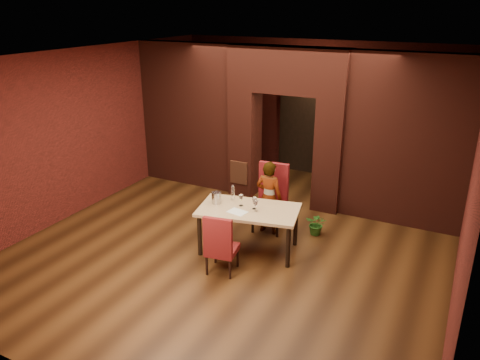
{
  "coord_description": "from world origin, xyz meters",
  "views": [
    {
      "loc": [
        3.36,
        -6.73,
        4.0
      ],
      "look_at": [
        -0.05,
        0.0,
        1.12
      ],
      "focal_mm": 35.0,
      "sensor_mm": 36.0,
      "label": 1
    }
  ],
  "objects_px": {
    "dining_table": "(249,229)",
    "wine_glass_a": "(241,200)",
    "wine_glass_b": "(254,203)",
    "chair_far": "(269,199)",
    "potted_plant": "(317,224)",
    "water_bottle": "(233,192)",
    "wine_bucket": "(216,198)",
    "wine_glass_c": "(256,206)",
    "chair_near": "(222,242)",
    "person_seated": "(269,197)"
  },
  "relations": [
    {
      "from": "dining_table",
      "to": "wine_glass_c",
      "type": "bearing_deg",
      "value": -28.63
    },
    {
      "from": "chair_near",
      "to": "wine_glass_b",
      "type": "height_order",
      "value": "chair_near"
    },
    {
      "from": "chair_far",
      "to": "water_bottle",
      "type": "bearing_deg",
      "value": -126.74
    },
    {
      "from": "chair_far",
      "to": "water_bottle",
      "type": "xyz_separation_m",
      "value": [
        -0.41,
        -0.67,
        0.29
      ]
    },
    {
      "from": "person_seated",
      "to": "wine_glass_c",
      "type": "bearing_deg",
      "value": 100.2
    },
    {
      "from": "dining_table",
      "to": "wine_glass_a",
      "type": "distance_m",
      "value": 0.52
    },
    {
      "from": "wine_glass_a",
      "to": "water_bottle",
      "type": "distance_m",
      "value": 0.29
    },
    {
      "from": "wine_glass_b",
      "to": "wine_bucket",
      "type": "bearing_deg",
      "value": -173.27
    },
    {
      "from": "chair_far",
      "to": "chair_near",
      "type": "distance_m",
      "value": 1.67
    },
    {
      "from": "chair_far",
      "to": "wine_glass_a",
      "type": "bearing_deg",
      "value": -106.58
    },
    {
      "from": "dining_table",
      "to": "wine_glass_b",
      "type": "relative_size",
      "value": 8.09
    },
    {
      "from": "wine_glass_c",
      "to": "wine_bucket",
      "type": "bearing_deg",
      "value": -179.61
    },
    {
      "from": "wine_glass_b",
      "to": "water_bottle",
      "type": "xyz_separation_m",
      "value": [
        -0.5,
        0.18,
        0.04
      ]
    },
    {
      "from": "chair_far",
      "to": "chair_near",
      "type": "height_order",
      "value": "chair_far"
    },
    {
      "from": "chair_near",
      "to": "wine_glass_c",
      "type": "height_order",
      "value": "chair_near"
    },
    {
      "from": "chair_far",
      "to": "potted_plant",
      "type": "bearing_deg",
      "value": 7.49
    },
    {
      "from": "chair_far",
      "to": "wine_glass_c",
      "type": "relative_size",
      "value": 6.38
    },
    {
      "from": "wine_glass_a",
      "to": "chair_far",
      "type": "bearing_deg",
      "value": 78.78
    },
    {
      "from": "dining_table",
      "to": "potted_plant",
      "type": "distance_m",
      "value": 1.39
    },
    {
      "from": "wine_glass_c",
      "to": "dining_table",
      "type": "bearing_deg",
      "value": 162.96
    },
    {
      "from": "chair_far",
      "to": "wine_glass_b",
      "type": "height_order",
      "value": "chair_far"
    },
    {
      "from": "person_seated",
      "to": "wine_glass_b",
      "type": "relative_size",
      "value": 6.71
    },
    {
      "from": "wine_bucket",
      "to": "water_bottle",
      "type": "height_order",
      "value": "water_bottle"
    },
    {
      "from": "water_bottle",
      "to": "potted_plant",
      "type": "bearing_deg",
      "value": 34.2
    },
    {
      "from": "wine_glass_a",
      "to": "chair_near",
      "type": "bearing_deg",
      "value": -83.71
    },
    {
      "from": "wine_glass_a",
      "to": "water_bottle",
      "type": "height_order",
      "value": "water_bottle"
    },
    {
      "from": "person_seated",
      "to": "wine_bucket",
      "type": "height_order",
      "value": "person_seated"
    },
    {
      "from": "wine_bucket",
      "to": "water_bottle",
      "type": "xyz_separation_m",
      "value": [
        0.18,
        0.26,
        0.04
      ]
    },
    {
      "from": "person_seated",
      "to": "wine_bucket",
      "type": "bearing_deg",
      "value": 55.07
    },
    {
      "from": "dining_table",
      "to": "wine_glass_b",
      "type": "bearing_deg",
      "value": 6.09
    },
    {
      "from": "chair_far",
      "to": "wine_glass_c",
      "type": "height_order",
      "value": "chair_far"
    },
    {
      "from": "potted_plant",
      "to": "wine_glass_a",
      "type": "bearing_deg",
      "value": -135.06
    },
    {
      "from": "wine_glass_c",
      "to": "potted_plant",
      "type": "xyz_separation_m",
      "value": [
        0.71,
        1.12,
        -0.66
      ]
    },
    {
      "from": "wine_glass_a",
      "to": "water_bottle",
      "type": "bearing_deg",
      "value": 145.99
    },
    {
      "from": "person_seated",
      "to": "wine_glass_a",
      "type": "relative_size",
      "value": 6.92
    },
    {
      "from": "wine_glass_c",
      "to": "potted_plant",
      "type": "height_order",
      "value": "wine_glass_c"
    },
    {
      "from": "dining_table",
      "to": "wine_glass_c",
      "type": "relative_size",
      "value": 8.53
    },
    {
      "from": "dining_table",
      "to": "water_bottle",
      "type": "height_order",
      "value": "water_bottle"
    },
    {
      "from": "chair_far",
      "to": "person_seated",
      "type": "xyz_separation_m",
      "value": [
        0.03,
        -0.09,
        0.07
      ]
    },
    {
      "from": "wine_glass_c",
      "to": "potted_plant",
      "type": "distance_m",
      "value": 1.48
    },
    {
      "from": "wine_glass_a",
      "to": "wine_bucket",
      "type": "bearing_deg",
      "value": -167.43
    },
    {
      "from": "wine_glass_a",
      "to": "wine_glass_b",
      "type": "relative_size",
      "value": 0.97
    },
    {
      "from": "wine_glass_a",
      "to": "wine_glass_b",
      "type": "distance_m",
      "value": 0.25
    },
    {
      "from": "wine_bucket",
      "to": "water_bottle",
      "type": "relative_size",
      "value": 0.72
    },
    {
      "from": "wine_glass_a",
      "to": "potted_plant",
      "type": "distance_m",
      "value": 1.6
    },
    {
      "from": "dining_table",
      "to": "person_seated",
      "type": "xyz_separation_m",
      "value": [
        0.03,
        0.78,
        0.3
      ]
    },
    {
      "from": "chair_far",
      "to": "wine_glass_b",
      "type": "bearing_deg",
      "value": -89.37
    },
    {
      "from": "chair_near",
      "to": "person_seated",
      "type": "bearing_deg",
      "value": -102.99
    },
    {
      "from": "chair_far",
      "to": "wine_bucket",
      "type": "relative_size",
      "value": 6.19
    },
    {
      "from": "wine_glass_b",
      "to": "water_bottle",
      "type": "distance_m",
      "value": 0.53
    }
  ]
}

